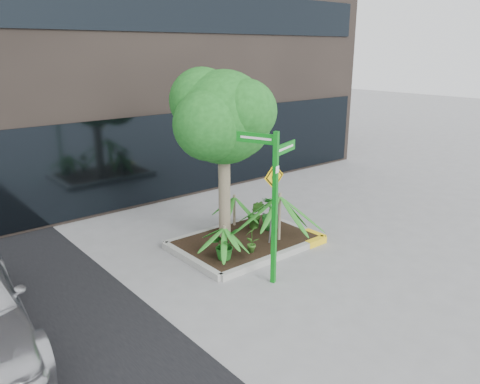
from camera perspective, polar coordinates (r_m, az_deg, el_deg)
ground at (r=11.07m, az=0.91°, el=-7.18°), size 80.00×80.00×0.00m
planter at (r=11.36m, az=0.90°, el=-5.97°), size 3.35×2.36×0.15m
tree at (r=10.82m, az=-2.06°, el=9.06°), size 2.78×2.46×4.16m
palm_front at (r=10.97m, az=4.88°, el=-0.50°), size 1.32×1.32×1.46m
palm_left at (r=10.13m, az=-1.92°, el=-4.39°), size 0.83×0.83×0.93m
palm_back at (r=11.95m, az=-0.71°, el=-0.60°), size 0.93×0.93×1.03m
shrub_a at (r=10.21m, az=-1.95°, el=-6.46°), size 0.79×0.79×0.65m
shrub_b at (r=11.82m, az=3.82°, el=-2.57°), size 0.64×0.64×0.87m
shrub_c at (r=10.54m, az=1.43°, el=-5.70°), size 0.41×0.41×0.64m
shrub_d at (r=11.88m, az=1.93°, el=-2.71°), size 0.59×0.59×0.76m
street_sign_post at (r=9.06m, az=4.12°, el=0.10°), size 1.11×0.88×3.09m
cattle_sign at (r=10.63m, az=4.10°, el=0.17°), size 0.60×0.24×1.94m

